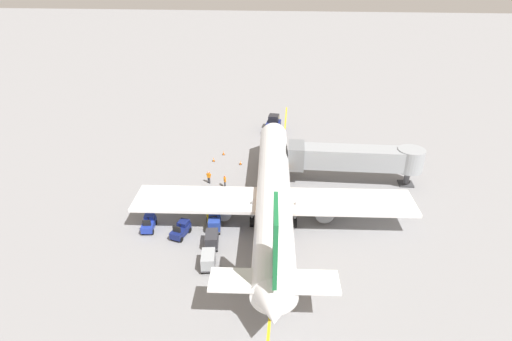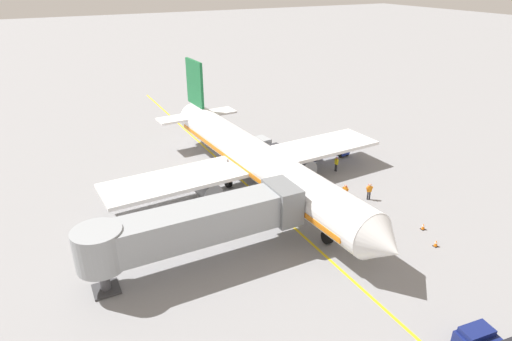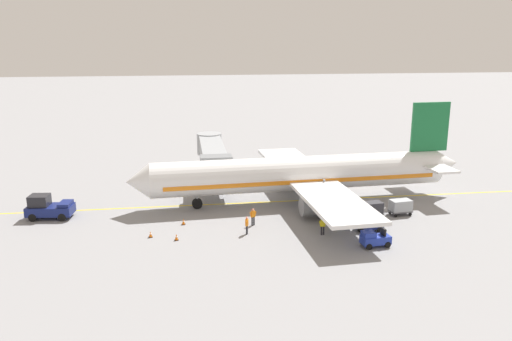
{
  "view_description": "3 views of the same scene",
  "coord_description": "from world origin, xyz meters",
  "px_view_note": "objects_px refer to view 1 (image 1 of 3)",
  "views": [
    {
      "loc": [
        1.12,
        -37.49,
        26.03
      ],
      "look_at": [
        -2.99,
        7.52,
        2.75
      ],
      "focal_mm": 29.24,
      "sensor_mm": 36.0,
      "label": 1
    },
    {
      "loc": [
        17.85,
        37.2,
        20.42
      ],
      "look_at": [
        0.89,
        4.29,
        3.41
      ],
      "focal_mm": 30.76,
      "sensor_mm": 36.0,
      "label": 2
    },
    {
      "loc": [
        -53.25,
        14.18,
        17.53
      ],
      "look_at": [
        -0.76,
        6.68,
        3.83
      ],
      "focal_mm": 36.12,
      "sensor_mm": 36.0,
      "label": 3
    }
  ],
  "objects_px": {
    "parked_airliner": "(274,193)",
    "safety_cone_wing_tip": "(224,153)",
    "baggage_cart_third_in_train": "(208,260)",
    "ground_crew_wing_walker": "(187,204)",
    "baggage_tug_spare": "(213,220)",
    "pushback_tractor": "(273,124)",
    "baggage_cart_front": "(215,223)",
    "ground_crew_marshaller": "(225,181)",
    "safety_cone_nose_right": "(240,163)",
    "ground_crew_loader": "(209,177)",
    "jet_bridge": "(355,158)",
    "baggage_tug_trailing": "(181,230)",
    "baggage_tug_lead": "(149,223)",
    "baggage_cart_second_in_train": "(212,239)",
    "safety_cone_nose_left": "(214,159)"
  },
  "relations": [
    {
      "from": "baggage_tug_lead",
      "to": "baggage_tug_trailing",
      "type": "height_order",
      "value": "same"
    },
    {
      "from": "baggage_tug_lead",
      "to": "baggage_tug_trailing",
      "type": "relative_size",
      "value": 0.96
    },
    {
      "from": "ground_crew_wing_walker",
      "to": "safety_cone_wing_tip",
      "type": "height_order",
      "value": "ground_crew_wing_walker"
    },
    {
      "from": "ground_crew_wing_walker",
      "to": "safety_cone_nose_right",
      "type": "distance_m",
      "value": 13.41
    },
    {
      "from": "ground_crew_marshaller",
      "to": "ground_crew_wing_walker",
      "type": "bearing_deg",
      "value": -119.62
    },
    {
      "from": "baggage_tug_lead",
      "to": "jet_bridge",
      "type": "bearing_deg",
      "value": 28.84
    },
    {
      "from": "ground_crew_wing_walker",
      "to": "baggage_cart_third_in_train",
      "type": "bearing_deg",
      "value": -65.45
    },
    {
      "from": "baggage_tug_trailing",
      "to": "ground_crew_loader",
      "type": "relative_size",
      "value": 1.62
    },
    {
      "from": "safety_cone_nose_left",
      "to": "pushback_tractor",
      "type": "bearing_deg",
      "value": 58.54
    },
    {
      "from": "pushback_tractor",
      "to": "ground_crew_loader",
      "type": "distance_m",
      "value": 20.38
    },
    {
      "from": "baggage_cart_front",
      "to": "ground_crew_marshaller",
      "type": "distance_m",
      "value": 9.28
    },
    {
      "from": "jet_bridge",
      "to": "safety_cone_nose_left",
      "type": "xyz_separation_m",
      "value": [
        -18.96,
        4.41,
        -3.17
      ]
    },
    {
      "from": "ground_crew_loader",
      "to": "jet_bridge",
      "type": "bearing_deg",
      "value": 6.23
    },
    {
      "from": "parked_airliner",
      "to": "ground_crew_loader",
      "type": "distance_m",
      "value": 11.46
    },
    {
      "from": "baggage_cart_third_in_train",
      "to": "ground_crew_wing_walker",
      "type": "relative_size",
      "value": 1.75
    },
    {
      "from": "safety_cone_nose_left",
      "to": "baggage_cart_front",
      "type": "bearing_deg",
      "value": -79.18
    },
    {
      "from": "baggage_tug_trailing",
      "to": "ground_crew_wing_walker",
      "type": "distance_m",
      "value": 4.6
    },
    {
      "from": "ground_crew_loader",
      "to": "safety_cone_nose_left",
      "type": "height_order",
      "value": "ground_crew_loader"
    },
    {
      "from": "jet_bridge",
      "to": "ground_crew_loader",
      "type": "relative_size",
      "value": 9.97
    },
    {
      "from": "baggage_tug_trailing",
      "to": "safety_cone_wing_tip",
      "type": "height_order",
      "value": "baggage_tug_trailing"
    },
    {
      "from": "baggage_cart_front",
      "to": "safety_cone_wing_tip",
      "type": "distance_m",
      "value": 19.03
    },
    {
      "from": "safety_cone_nose_right",
      "to": "safety_cone_wing_tip",
      "type": "height_order",
      "value": "same"
    },
    {
      "from": "baggage_tug_spare",
      "to": "pushback_tractor",
      "type": "bearing_deg",
      "value": 80.11
    },
    {
      "from": "ground_crew_wing_walker",
      "to": "safety_cone_wing_tip",
      "type": "xyz_separation_m",
      "value": [
        1.64,
        15.59,
        -0.66
      ]
    },
    {
      "from": "baggage_tug_trailing",
      "to": "safety_cone_nose_right",
      "type": "xyz_separation_m",
      "value": [
        4.09,
        17.18,
        -0.42
      ]
    },
    {
      "from": "baggage_cart_front",
      "to": "baggage_cart_third_in_train",
      "type": "distance_m",
      "value": 6.03
    },
    {
      "from": "ground_crew_marshaller",
      "to": "jet_bridge",
      "type": "bearing_deg",
      "value": 10.1
    },
    {
      "from": "ground_crew_wing_walker",
      "to": "baggage_tug_trailing",
      "type": "bearing_deg",
      "value": -84.47
    },
    {
      "from": "parked_airliner",
      "to": "safety_cone_nose_right",
      "type": "height_order",
      "value": "parked_airliner"
    },
    {
      "from": "baggage_tug_spare",
      "to": "baggage_cart_third_in_train",
      "type": "relative_size",
      "value": 0.92
    },
    {
      "from": "baggage_tug_spare",
      "to": "ground_crew_marshaller",
      "type": "relative_size",
      "value": 1.62
    },
    {
      "from": "jet_bridge",
      "to": "pushback_tractor",
      "type": "xyz_separation_m",
      "value": [
        -11.22,
        17.07,
        -2.36
      ]
    },
    {
      "from": "baggage_tug_trailing",
      "to": "ground_crew_wing_walker",
      "type": "xyz_separation_m",
      "value": [
        -0.44,
        4.57,
        0.24
      ]
    },
    {
      "from": "baggage_cart_third_in_train",
      "to": "ground_crew_wing_walker",
      "type": "distance_m",
      "value": 10.24
    },
    {
      "from": "parked_airliner",
      "to": "safety_cone_wing_tip",
      "type": "xyz_separation_m",
      "value": [
        -8.19,
        15.92,
        -2.9
      ]
    },
    {
      "from": "baggage_tug_trailing",
      "to": "ground_crew_marshaller",
      "type": "height_order",
      "value": "ground_crew_marshaller"
    },
    {
      "from": "ground_crew_wing_walker",
      "to": "ground_crew_marshaller",
      "type": "height_order",
      "value": "same"
    },
    {
      "from": "ground_crew_wing_walker",
      "to": "safety_cone_nose_right",
      "type": "bearing_deg",
      "value": 70.23
    },
    {
      "from": "parked_airliner",
      "to": "safety_cone_nose_left",
      "type": "bearing_deg",
      "value": 124.22
    },
    {
      "from": "jet_bridge",
      "to": "baggage_cart_third_in_train",
      "type": "distance_m",
      "value": 23.88
    },
    {
      "from": "ground_crew_marshaller",
      "to": "safety_cone_nose_left",
      "type": "xyz_separation_m",
      "value": [
        -2.79,
        7.29,
        -0.66
      ]
    },
    {
      "from": "baggage_cart_third_in_train",
      "to": "safety_cone_nose_left",
      "type": "relative_size",
      "value": 5.02
    },
    {
      "from": "baggage_tug_lead",
      "to": "baggage_cart_third_in_train",
      "type": "bearing_deg",
      "value": -36.62
    },
    {
      "from": "ground_crew_marshaller",
      "to": "safety_cone_nose_left",
      "type": "relative_size",
      "value": 2.86
    },
    {
      "from": "jet_bridge",
      "to": "baggage_tug_lead",
      "type": "xyz_separation_m",
      "value": [
        -22.83,
        -12.57,
        -2.75
      ]
    },
    {
      "from": "pushback_tractor",
      "to": "safety_cone_nose_right",
      "type": "xyz_separation_m",
      "value": [
        -3.81,
        -13.31,
        -0.81
      ]
    },
    {
      "from": "pushback_tractor",
      "to": "baggage_tug_lead",
      "type": "height_order",
      "value": "pushback_tractor"
    },
    {
      "from": "baggage_cart_second_in_train",
      "to": "parked_airliner",
      "type": "bearing_deg",
      "value": 44.82
    },
    {
      "from": "baggage_tug_lead",
      "to": "parked_airliner",
      "type": "bearing_deg",
      "value": 14.55
    },
    {
      "from": "jet_bridge",
      "to": "baggage_tug_trailing",
      "type": "bearing_deg",
      "value": -144.94
    }
  ]
}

